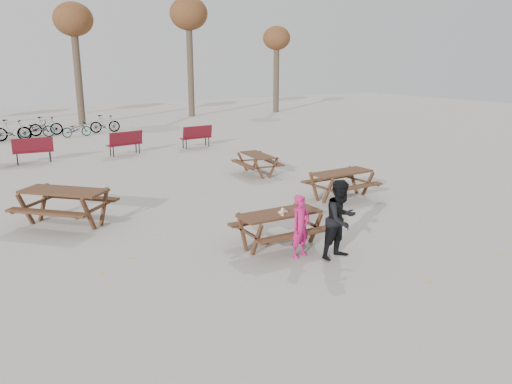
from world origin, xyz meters
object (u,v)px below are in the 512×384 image
main_picnic_table (280,221)px  adult (341,219)px  picnic_table_far (257,164)px  picnic_table_east (341,185)px  soda_bottle (282,212)px  picnic_table_north (65,207)px  child (301,226)px  food_tray (283,212)px

main_picnic_table → adult: (0.71, -1.17, 0.24)m
picnic_table_far → picnic_table_east: bearing=-167.0°
main_picnic_table → soda_bottle: size_ratio=10.59×
picnic_table_east → picnic_table_north: 7.61m
picnic_table_far → child: bearing=161.7°
soda_bottle → picnic_table_far: size_ratio=0.10×
picnic_table_east → picnic_table_far: size_ratio=1.11×
main_picnic_table → soda_bottle: (-0.08, -0.23, 0.26)m
food_tray → picnic_table_east: (3.70, 2.48, -0.39)m
picnic_table_north → picnic_table_far: 7.39m
picnic_table_east → child: bearing=-142.4°
adult → picnic_table_north: size_ratio=0.80×
main_picnic_table → soda_bottle: bearing=-109.6°
picnic_table_east → picnic_table_north: (-7.46, 1.52, 0.04)m
child → picnic_table_north: bearing=115.8°
adult → picnic_table_far: size_ratio=0.98×
picnic_table_east → soda_bottle: bearing=-148.0°
adult → picnic_table_east: bearing=41.2°
food_tray → picnic_table_north: bearing=133.2°
main_picnic_table → adult: 1.39m
soda_bottle → child: child is taller
food_tray → picnic_table_north: (-3.76, 4.00, -0.35)m
food_tray → picnic_table_east: food_tray is taller
picnic_table_north → child: bearing=-6.1°
adult → picnic_table_north: (-4.43, 5.09, -0.38)m
picnic_table_north → picnic_table_east: bearing=33.2°
main_picnic_table → picnic_table_far: bearing=63.1°
main_picnic_table → food_tray: (0.04, -0.07, 0.21)m
main_picnic_table → child: bearing=-85.8°
picnic_table_east → picnic_table_north: bearing=165.9°
main_picnic_table → child: child is taller
soda_bottle → adult: 1.23m
picnic_table_far → food_tray: bearing=159.6°
adult → picnic_table_far: 8.00m
soda_bottle → child: 0.53m
child → picnic_table_far: (3.20, 7.11, -0.30)m
soda_bottle → picnic_table_far: soda_bottle is taller
picnic_table_far → main_picnic_table: bearing=159.1°
main_picnic_table → picnic_table_far: main_picnic_table is taller
adult → picnic_table_east: adult is taller
picnic_table_north → food_tray: bearing=-2.1°
picnic_table_far → picnic_table_north: bearing=115.5°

